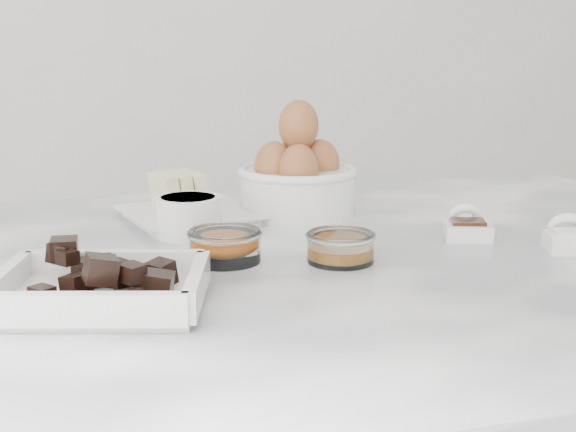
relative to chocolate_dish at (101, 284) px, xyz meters
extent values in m
cube|color=white|center=(0.19, 0.10, -0.04)|extent=(1.20, 0.80, 0.04)
cube|color=white|center=(0.00, 0.00, -0.02)|extent=(0.20, 0.17, 0.01)
cube|color=white|center=(0.13, 0.31, -0.02)|extent=(0.16, 0.16, 0.01)
cube|color=white|center=(0.13, 0.31, -0.01)|extent=(0.18, 0.18, 0.00)
cylinder|color=white|center=(0.12, 0.23, 0.00)|extent=(0.08, 0.08, 0.05)
cylinder|color=white|center=(0.12, 0.23, 0.02)|extent=(0.07, 0.07, 0.01)
cylinder|color=white|center=(0.28, 0.30, 0.01)|extent=(0.16, 0.16, 0.06)
torus|color=white|center=(0.28, 0.30, 0.04)|extent=(0.16, 0.16, 0.01)
ellipsoid|color=#A45834|center=(0.31, 0.31, 0.04)|extent=(0.05, 0.05, 0.07)
ellipsoid|color=#A45834|center=(0.25, 0.30, 0.04)|extent=(0.05, 0.05, 0.07)
ellipsoid|color=#A45834|center=(0.28, 0.34, 0.04)|extent=(0.05, 0.05, 0.07)
ellipsoid|color=#A45834|center=(0.27, 0.27, 0.04)|extent=(0.05, 0.05, 0.07)
ellipsoid|color=#A45834|center=(0.28, 0.31, 0.10)|extent=(0.05, 0.05, 0.07)
cylinder|color=white|center=(0.26, 0.07, -0.01)|extent=(0.07, 0.07, 0.03)
torus|color=white|center=(0.26, 0.07, 0.01)|extent=(0.08, 0.08, 0.01)
cylinder|color=orange|center=(0.26, 0.07, -0.01)|extent=(0.06, 0.06, 0.01)
cylinder|color=white|center=(0.14, 0.11, -0.01)|extent=(0.08, 0.08, 0.03)
torus|color=white|center=(0.14, 0.11, 0.01)|extent=(0.08, 0.08, 0.01)
ellipsoid|color=#ED5E07|center=(0.14, 0.11, 0.00)|extent=(0.05, 0.05, 0.02)
cube|color=white|center=(0.43, 0.12, -0.01)|extent=(0.07, 0.06, 0.02)
cube|color=black|center=(0.43, 0.12, 0.00)|extent=(0.05, 0.04, 0.00)
torus|color=white|center=(0.44, 0.14, 0.00)|extent=(0.05, 0.04, 0.04)
cube|color=white|center=(0.52, 0.04, -0.01)|extent=(0.07, 0.06, 0.02)
cube|color=white|center=(0.52, 0.04, 0.00)|extent=(0.05, 0.04, 0.00)
torus|color=white|center=(0.53, 0.06, 0.00)|extent=(0.05, 0.04, 0.04)
camera|label=1|loc=(-0.04, -0.70, 0.22)|focal=50.00mm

